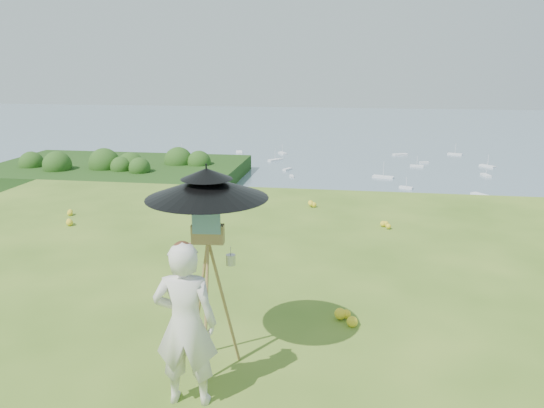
# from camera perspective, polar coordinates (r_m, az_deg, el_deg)

# --- Properties ---
(ground) EXTENTS (14.00, 14.00, 0.00)m
(ground) POSITION_cam_1_polar(r_m,az_deg,el_deg) (6.59, -4.05, -12.20)
(ground) COLOR #477020
(ground) RESTS_ON ground
(shoreline_tier) EXTENTS (170.00, 28.00, 8.00)m
(shoreline_tier) POSITION_cam_1_polar(r_m,az_deg,el_deg) (89.65, 7.19, -11.02)
(shoreline_tier) COLOR #716C5B
(shoreline_tier) RESTS_ON bay_water
(bay_water) EXTENTS (700.00, 700.00, 0.00)m
(bay_water) POSITION_cam_1_polar(r_m,az_deg,el_deg) (248.49, 8.43, 6.16)
(bay_water) COLOR slate
(bay_water) RESTS_ON ground
(peninsula) EXTENTS (90.00, 60.00, 12.00)m
(peninsula) POSITION_cam_1_polar(r_m,az_deg,el_deg) (180.78, -16.39, 4.08)
(peninsula) COLOR #1A3A10
(peninsula) RESTS_ON bay_water
(slope_trees) EXTENTS (110.00, 50.00, 6.00)m
(slope_trees) POSITION_cam_1_polar(r_m,az_deg,el_deg) (44.53, 6.39, -9.05)
(slope_trees) COLOR #274E17
(slope_trees) RESTS_ON forest_slope
(harbor_town) EXTENTS (110.00, 22.00, 5.00)m
(harbor_town) POSITION_cam_1_polar(r_m,az_deg,el_deg) (87.02, 7.33, -7.17)
(harbor_town) COLOR beige
(harbor_town) RESTS_ON shoreline_tier
(moored_boats) EXTENTS (140.00, 140.00, 0.70)m
(moored_boats) POSITION_cam_1_polar(r_m,az_deg,el_deg) (171.25, 3.96, 2.49)
(moored_boats) COLOR white
(moored_boats) RESTS_ON bay_water
(wildflowers) EXTENTS (10.00, 10.50, 0.12)m
(wildflowers) POSITION_cam_1_polar(r_m,az_deg,el_deg) (6.78, -3.58, -10.81)
(wildflowers) COLOR yellow
(wildflowers) RESTS_ON ground
(painter) EXTENTS (0.60, 0.42, 1.54)m
(painter) POSITION_cam_1_polar(r_m,az_deg,el_deg) (4.85, -9.29, -12.66)
(painter) COLOR white
(painter) RESTS_ON ground
(field_easel) EXTENTS (0.67, 0.67, 1.64)m
(field_easel) POSITION_cam_1_polar(r_m,az_deg,el_deg) (5.33, -6.72, -9.29)
(field_easel) COLOR olive
(field_easel) RESTS_ON ground
(sun_umbrella) EXTENTS (1.37, 1.37, 0.74)m
(sun_umbrella) POSITION_cam_1_polar(r_m,az_deg,el_deg) (5.06, -6.97, 0.20)
(sun_umbrella) COLOR black
(sun_umbrella) RESTS_ON field_easel
(painter_cap) EXTENTS (0.20, 0.23, 0.10)m
(painter_cap) POSITION_cam_1_polar(r_m,az_deg,el_deg) (4.56, -9.67, -4.50)
(painter_cap) COLOR #E07E7B
(painter_cap) RESTS_ON painter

